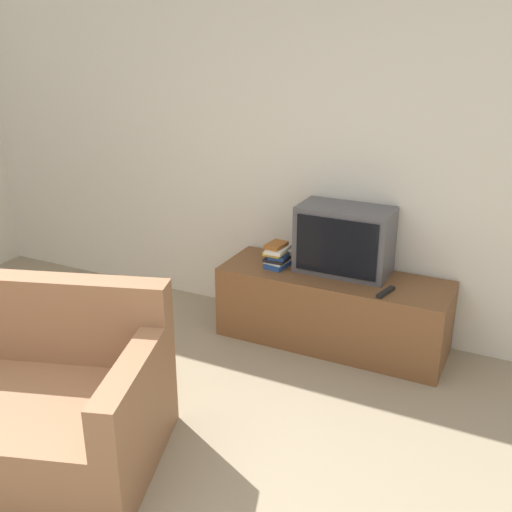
{
  "coord_description": "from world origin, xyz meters",
  "views": [
    {
      "loc": [
        1.72,
        -1.08,
        2.19
      ],
      "look_at": [
        0.0,
        2.4,
        0.71
      ],
      "focal_mm": 42.0,
      "sensor_mm": 36.0,
      "label": 1
    }
  ],
  "objects_px": {
    "television": "(344,240)",
    "book_stack": "(277,255)",
    "tv_stand": "(332,309)",
    "remote_on_stand": "(386,292)"
  },
  "relations": [
    {
      "from": "television",
      "to": "remote_on_stand",
      "type": "relative_size",
      "value": 3.3
    },
    {
      "from": "remote_on_stand",
      "to": "television",
      "type": "bearing_deg",
      "value": 146.87
    },
    {
      "from": "remote_on_stand",
      "to": "tv_stand",
      "type": "bearing_deg",
      "value": 159.44
    },
    {
      "from": "tv_stand",
      "to": "remote_on_stand",
      "type": "xyz_separation_m",
      "value": [
        0.42,
        -0.16,
        0.28
      ]
    },
    {
      "from": "tv_stand",
      "to": "television",
      "type": "distance_m",
      "value": 0.52
    },
    {
      "from": "book_stack",
      "to": "remote_on_stand",
      "type": "distance_m",
      "value": 0.86
    },
    {
      "from": "tv_stand",
      "to": "book_stack",
      "type": "distance_m",
      "value": 0.56
    },
    {
      "from": "television",
      "to": "book_stack",
      "type": "xyz_separation_m",
      "value": [
        -0.47,
        -0.12,
        -0.16
      ]
    },
    {
      "from": "tv_stand",
      "to": "book_stack",
      "type": "xyz_separation_m",
      "value": [
        -0.43,
        -0.03,
        0.36
      ]
    },
    {
      "from": "book_stack",
      "to": "tv_stand",
      "type": "bearing_deg",
      "value": 3.73
    }
  ]
}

